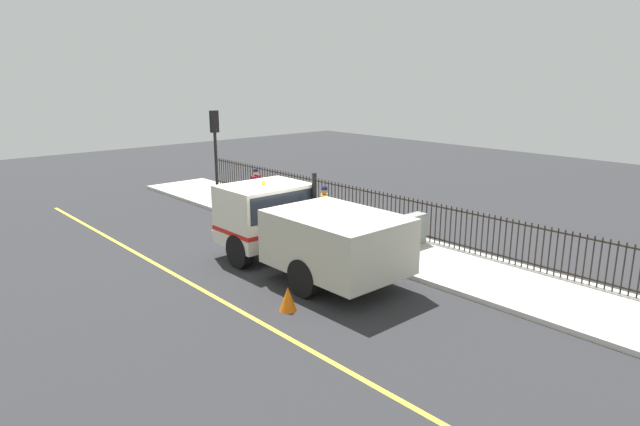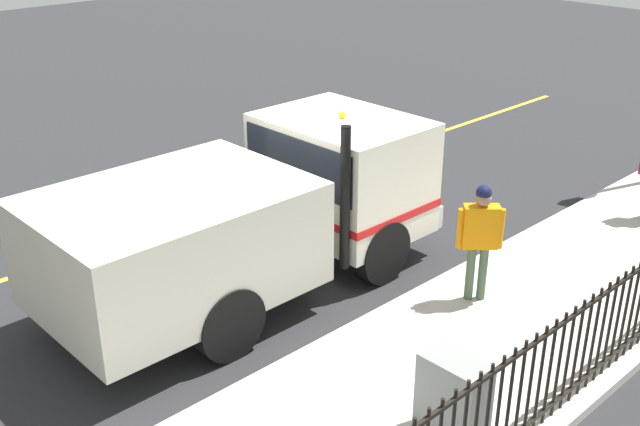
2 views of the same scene
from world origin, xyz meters
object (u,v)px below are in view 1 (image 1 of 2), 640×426
utility_cabinet (415,229)px  traffic_cone (288,299)px  work_truck (298,226)px  pedestrian_distant (256,184)px  worker_standing (324,205)px  traffic_light_near (215,139)px

utility_cabinet → traffic_cone: 6.01m
work_truck → pedestrian_distant: 6.74m
worker_standing → traffic_light_near: bearing=-132.9°
utility_cabinet → worker_standing: bearing=121.2°
pedestrian_distant → utility_cabinet: size_ratio=1.73×
worker_standing → traffic_light_near: traffic_light_near is taller
worker_standing → traffic_light_near: (-0.34, 6.00, 1.67)m
worker_standing → traffic_cone: worker_standing is taller
traffic_light_near → utility_cabinet: (1.87, -8.53, -2.23)m
work_truck → traffic_cone: work_truck is taller
worker_standing → pedestrian_distant: bearing=-141.8°
utility_cabinet → traffic_cone: bearing=-169.8°
worker_standing → utility_cabinet: worker_standing is taller
pedestrian_distant → traffic_cone: bearing=-149.9°
pedestrian_distant → utility_cabinet: 7.04m
traffic_light_near → traffic_cone: bearing=56.8°
work_truck → traffic_light_near: traffic_light_near is taller
traffic_cone → utility_cabinet: bearing=10.2°
traffic_light_near → utility_cabinet: traffic_light_near is taller
work_truck → traffic_cone: (-1.90, -1.91, -0.97)m
work_truck → traffic_light_near: 8.12m
traffic_light_near → pedestrian_distant: bearing=105.6°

